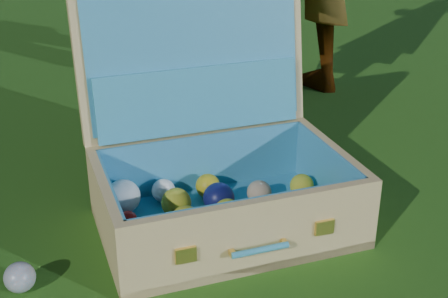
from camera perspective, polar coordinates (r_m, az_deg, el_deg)
ground at (r=1.37m, az=-0.27°, el=-10.19°), size 60.00×60.00×0.00m
stray_ball at (r=1.33m, az=-18.18°, el=-11.09°), size 0.06×0.06×0.06m
suitcase at (r=1.46m, az=-0.96°, el=-0.71°), size 0.68×0.62×0.55m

